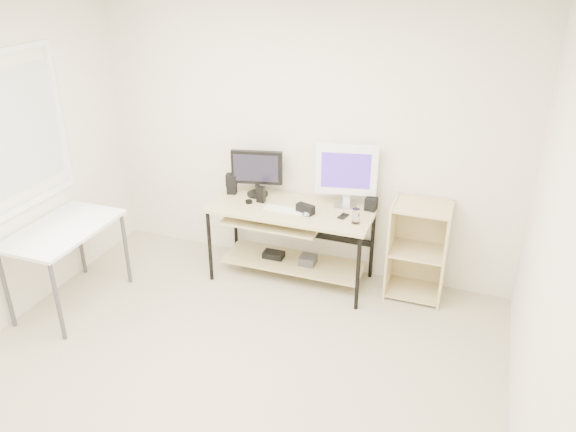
% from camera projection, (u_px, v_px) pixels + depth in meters
% --- Properties ---
extents(room, '(4.01, 4.01, 2.62)m').
position_uv_depth(room, '(185.00, 223.00, 3.53)').
color(room, '#B9AC8E').
rests_on(room, ground).
extents(desk, '(1.50, 0.65, 0.75)m').
position_uv_depth(desk, '(289.00, 227.00, 5.21)').
color(desk, '#C8B77E').
rests_on(desk, ground).
extents(side_table, '(0.60, 1.00, 0.75)m').
position_uv_depth(side_table, '(64.00, 236.00, 4.76)').
color(side_table, white).
rests_on(side_table, ground).
extents(shelf_unit, '(0.50, 0.40, 0.90)m').
position_uv_depth(shelf_unit, '(418.00, 249.00, 5.02)').
color(shelf_unit, '#D6C386').
rests_on(shelf_unit, ground).
extents(black_monitor, '(0.48, 0.20, 0.44)m').
position_uv_depth(black_monitor, '(257.00, 170.00, 5.25)').
color(black_monitor, black).
rests_on(black_monitor, desk).
extents(white_imac, '(0.55, 0.17, 0.59)m').
position_uv_depth(white_imac, '(346.00, 172.00, 4.98)').
color(white_imac, silver).
rests_on(white_imac, desk).
extents(keyboard, '(0.38, 0.11, 0.01)m').
position_uv_depth(keyboard, '(285.00, 210.00, 5.05)').
color(keyboard, white).
rests_on(keyboard, desk).
extents(mouse, '(0.07, 0.10, 0.03)m').
position_uv_depth(mouse, '(307.00, 213.00, 4.95)').
color(mouse, '#B7B7BD').
rests_on(mouse, desk).
extents(center_speaker, '(0.18, 0.12, 0.08)m').
position_uv_depth(center_speaker, '(305.00, 209.00, 4.98)').
color(center_speaker, black).
rests_on(center_speaker, desk).
extents(speaker_left, '(0.12, 0.12, 0.20)m').
position_uv_depth(speaker_left, '(232.00, 183.00, 5.36)').
color(speaker_left, black).
rests_on(speaker_left, desk).
extents(speaker_right, '(0.11, 0.11, 0.12)m').
position_uv_depth(speaker_right, '(371.00, 204.00, 5.03)').
color(speaker_right, black).
rests_on(speaker_right, desk).
extents(audio_controller, '(0.08, 0.05, 0.15)m').
position_uv_depth(audio_controller, '(261.00, 194.00, 5.18)').
color(audio_controller, black).
rests_on(audio_controller, desk).
extents(volume_puck, '(0.08, 0.08, 0.03)m').
position_uv_depth(volume_puck, '(249.00, 202.00, 5.19)').
color(volume_puck, black).
rests_on(volume_puck, desk).
extents(smartphone, '(0.09, 0.13, 0.01)m').
position_uv_depth(smartphone, '(343.00, 216.00, 4.92)').
color(smartphone, black).
rests_on(smartphone, desk).
extents(coaster, '(0.09, 0.09, 0.01)m').
position_uv_depth(coaster, '(355.00, 223.00, 4.81)').
color(coaster, olive).
rests_on(coaster, desk).
extents(drinking_glass, '(0.07, 0.07, 0.13)m').
position_uv_depth(drinking_glass, '(356.00, 216.00, 4.78)').
color(drinking_glass, white).
rests_on(drinking_glass, coaster).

